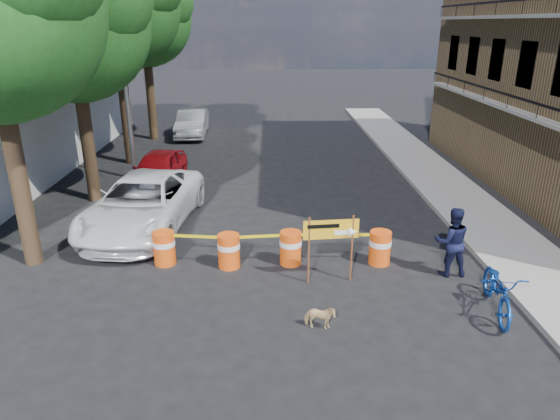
{
  "coord_description": "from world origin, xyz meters",
  "views": [
    {
      "loc": [
        -0.56,
        -10.04,
        5.97
      ],
      "look_at": [
        -0.27,
        2.33,
        1.3
      ],
      "focal_mm": 32.0,
      "sensor_mm": 36.0,
      "label": 1
    }
  ],
  "objects_px": {
    "detour_sign": "(338,234)",
    "suv_white": "(143,203)",
    "sedan_silver": "(192,123)",
    "barrel_mid_right": "(291,247)",
    "bicycle": "(502,268)",
    "barrel_far_left": "(164,247)",
    "pedestrian": "(452,242)",
    "barrel_mid_left": "(229,250)",
    "sedan_red": "(158,169)",
    "barrel_far_right": "(380,247)",
    "dog": "(320,317)"
  },
  "relations": [
    {
      "from": "sedan_silver",
      "to": "sedan_red",
      "type": "bearing_deg",
      "value": -91.74
    },
    {
      "from": "barrel_far_left",
      "to": "dog",
      "type": "height_order",
      "value": "barrel_far_left"
    },
    {
      "from": "pedestrian",
      "to": "sedan_silver",
      "type": "relative_size",
      "value": 0.41
    },
    {
      "from": "barrel_far_left",
      "to": "barrel_far_right",
      "type": "bearing_deg",
      "value": -1.14
    },
    {
      "from": "pedestrian",
      "to": "bicycle",
      "type": "xyz_separation_m",
      "value": [
        0.43,
        -1.79,
        0.18
      ]
    },
    {
      "from": "barrel_far_right",
      "to": "dog",
      "type": "xyz_separation_m",
      "value": [
        -1.86,
        -2.97,
        -0.2
      ]
    },
    {
      "from": "pedestrian",
      "to": "barrel_mid_left",
      "type": "bearing_deg",
      "value": -2.77
    },
    {
      "from": "detour_sign",
      "to": "bicycle",
      "type": "relative_size",
      "value": 0.8
    },
    {
      "from": "sedan_silver",
      "to": "dog",
      "type": "bearing_deg",
      "value": -76.16
    },
    {
      "from": "barrel_mid_right",
      "to": "bicycle",
      "type": "relative_size",
      "value": 0.42
    },
    {
      "from": "detour_sign",
      "to": "suv_white",
      "type": "relative_size",
      "value": 0.3
    },
    {
      "from": "barrel_far_right",
      "to": "suv_white",
      "type": "bearing_deg",
      "value": 158.94
    },
    {
      "from": "barrel_far_left",
      "to": "barrel_mid_left",
      "type": "bearing_deg",
      "value": -7.16
    },
    {
      "from": "dog",
      "to": "suv_white",
      "type": "xyz_separation_m",
      "value": [
        -4.86,
        5.56,
        0.53
      ]
    },
    {
      "from": "detour_sign",
      "to": "sedan_silver",
      "type": "bearing_deg",
      "value": 103.62
    },
    {
      "from": "sedan_silver",
      "to": "barrel_mid_right",
      "type": "bearing_deg",
      "value": -74.94
    },
    {
      "from": "detour_sign",
      "to": "bicycle",
      "type": "bearing_deg",
      "value": -29.59
    },
    {
      "from": "barrel_far_left",
      "to": "bicycle",
      "type": "relative_size",
      "value": 0.42
    },
    {
      "from": "detour_sign",
      "to": "sedan_red",
      "type": "relative_size",
      "value": 0.43
    },
    {
      "from": "pedestrian",
      "to": "detour_sign",
      "type": "bearing_deg",
      "value": 8.86
    },
    {
      "from": "barrel_far_left",
      "to": "suv_white",
      "type": "bearing_deg",
      "value": 113.78
    },
    {
      "from": "sedan_red",
      "to": "pedestrian",
      "type": "bearing_deg",
      "value": -36.05
    },
    {
      "from": "barrel_mid_left",
      "to": "pedestrian",
      "type": "height_order",
      "value": "pedestrian"
    },
    {
      "from": "barrel_far_left",
      "to": "pedestrian",
      "type": "height_order",
      "value": "pedestrian"
    },
    {
      "from": "detour_sign",
      "to": "pedestrian",
      "type": "distance_m",
      "value": 2.92
    },
    {
      "from": "barrel_mid_left",
      "to": "bicycle",
      "type": "distance_m",
      "value": 6.44
    },
    {
      "from": "barrel_far_left",
      "to": "sedan_silver",
      "type": "xyz_separation_m",
      "value": [
        -1.49,
        15.8,
        0.24
      ]
    },
    {
      "from": "barrel_mid_right",
      "to": "detour_sign",
      "type": "bearing_deg",
      "value": -42.6
    },
    {
      "from": "bicycle",
      "to": "dog",
      "type": "height_order",
      "value": "bicycle"
    },
    {
      "from": "dog",
      "to": "sedan_red",
      "type": "height_order",
      "value": "sedan_red"
    },
    {
      "from": "pedestrian",
      "to": "suv_white",
      "type": "distance_m",
      "value": 8.95
    },
    {
      "from": "barrel_mid_left",
      "to": "pedestrian",
      "type": "distance_m",
      "value": 5.59
    },
    {
      "from": "barrel_mid_left",
      "to": "suv_white",
      "type": "bearing_deg",
      "value": 136.05
    },
    {
      "from": "pedestrian",
      "to": "barrel_far_left",
      "type": "bearing_deg",
      "value": -3.17
    },
    {
      "from": "pedestrian",
      "to": "barrel_mid_right",
      "type": "bearing_deg",
      "value": -7.0
    },
    {
      "from": "suv_white",
      "to": "pedestrian",
      "type": "bearing_deg",
      "value": -14.83
    },
    {
      "from": "dog",
      "to": "barrel_far_right",
      "type": "bearing_deg",
      "value": -22.73
    },
    {
      "from": "detour_sign",
      "to": "sedan_silver",
      "type": "relative_size",
      "value": 0.4
    },
    {
      "from": "barrel_far_left",
      "to": "sedan_silver",
      "type": "bearing_deg",
      "value": 95.39
    },
    {
      "from": "barrel_mid_left",
      "to": "pedestrian",
      "type": "xyz_separation_m",
      "value": [
        5.55,
        -0.53,
        0.42
      ]
    },
    {
      "from": "barrel_mid_right",
      "to": "sedan_silver",
      "type": "height_order",
      "value": "sedan_silver"
    },
    {
      "from": "sedan_red",
      "to": "sedan_silver",
      "type": "height_order",
      "value": "sedan_silver"
    },
    {
      "from": "barrel_far_left",
      "to": "dog",
      "type": "xyz_separation_m",
      "value": [
        3.77,
        -3.08,
        -0.2
      ]
    },
    {
      "from": "barrel_mid_right",
      "to": "sedan_red",
      "type": "xyz_separation_m",
      "value": [
        -4.79,
        6.71,
        0.21
      ]
    },
    {
      "from": "barrel_mid_left",
      "to": "barrel_mid_right",
      "type": "bearing_deg",
      "value": 5.19
    },
    {
      "from": "barrel_far_left",
      "to": "sedan_silver",
      "type": "relative_size",
      "value": 0.21
    },
    {
      "from": "dog",
      "to": "suv_white",
      "type": "height_order",
      "value": "suv_white"
    },
    {
      "from": "detour_sign",
      "to": "suv_white",
      "type": "height_order",
      "value": "detour_sign"
    },
    {
      "from": "barrel_far_left",
      "to": "barrel_mid_right",
      "type": "bearing_deg",
      "value": -1.19
    },
    {
      "from": "barrel_far_right",
      "to": "detour_sign",
      "type": "height_order",
      "value": "detour_sign"
    }
  ]
}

